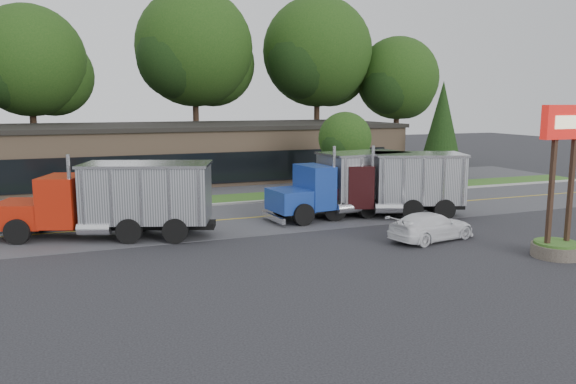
% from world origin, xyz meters
% --- Properties ---
extents(ground, '(140.00, 140.00, 0.00)m').
position_xyz_m(ground, '(0.00, 0.00, 0.00)').
color(ground, '#38383D').
rests_on(ground, ground).
extents(road, '(60.00, 8.00, 0.02)m').
position_xyz_m(road, '(0.00, 9.00, 0.00)').
color(road, '#5A5A5F').
rests_on(road, ground).
extents(center_line, '(60.00, 0.12, 0.01)m').
position_xyz_m(center_line, '(0.00, 9.00, 0.00)').
color(center_line, gold).
rests_on(center_line, ground).
extents(curb, '(60.00, 0.30, 0.12)m').
position_xyz_m(curb, '(0.00, 13.20, 0.00)').
color(curb, '#9E9E99').
rests_on(curb, ground).
extents(grass_verge, '(60.00, 3.40, 0.03)m').
position_xyz_m(grass_verge, '(0.00, 15.00, 0.00)').
color(grass_verge, '#2D6020').
rests_on(grass_verge, ground).
extents(far_parking, '(60.00, 7.00, 0.02)m').
position_xyz_m(far_parking, '(0.00, 20.00, 0.00)').
color(far_parking, '#5A5A5F').
rests_on(far_parking, ground).
extents(strip_mall, '(32.00, 12.00, 4.00)m').
position_xyz_m(strip_mall, '(2.00, 26.00, 2.00)').
color(strip_mall, '#896C54').
rests_on(strip_mall, ground).
extents(bilo_sign, '(2.20, 1.90, 5.95)m').
position_xyz_m(bilo_sign, '(10.50, -2.50, 2.02)').
color(bilo_sign, '#6B6054').
rests_on(bilo_sign, ground).
extents(tree_far_b, '(9.87, 9.29, 14.08)m').
position_xyz_m(tree_far_b, '(-9.85, 34.12, 8.99)').
color(tree_far_b, '#382619').
rests_on(tree_far_b, ground).
extents(tree_far_c, '(11.47, 10.80, 16.36)m').
position_xyz_m(tree_far_c, '(4.17, 34.14, 10.44)').
color(tree_far_c, '#382619').
rests_on(tree_far_c, ground).
extents(tree_far_d, '(11.39, 10.72, 16.25)m').
position_xyz_m(tree_far_d, '(16.17, 33.14, 10.37)').
color(tree_far_d, '#382619').
rests_on(tree_far_d, ground).
extents(tree_far_e, '(8.77, 8.25, 12.51)m').
position_xyz_m(tree_far_e, '(24.13, 31.11, 7.98)').
color(tree_far_e, '#382619').
rests_on(tree_far_e, ground).
extents(evergreen_right, '(3.37, 3.37, 7.66)m').
position_xyz_m(evergreen_right, '(20.00, 18.00, 4.20)').
color(evergreen_right, '#382619').
rests_on(evergreen_right, ground).
extents(tree_verge, '(3.79, 3.56, 5.40)m').
position_xyz_m(tree_verge, '(10.06, 15.05, 3.43)').
color(tree_verge, '#382619').
rests_on(tree_verge, ground).
extents(dump_truck_red, '(9.71, 5.51, 3.36)m').
position_xyz_m(dump_truck_red, '(-5.32, 7.04, 1.81)').
color(dump_truck_red, black).
rests_on(dump_truck_red, ground).
extents(dump_truck_blue, '(7.90, 3.40, 3.36)m').
position_xyz_m(dump_truck_blue, '(6.44, 7.75, 1.80)').
color(dump_truck_blue, black).
rests_on(dump_truck_blue, ground).
extents(dump_truck_maroon, '(8.28, 4.97, 3.36)m').
position_xyz_m(dump_truck_maroon, '(8.83, 6.62, 1.80)').
color(dump_truck_maroon, black).
rests_on(dump_truck_maroon, ground).
extents(rally_car, '(4.50, 2.53, 1.23)m').
position_xyz_m(rally_car, '(7.50, 1.56, 0.61)').
color(rally_car, white).
rests_on(rally_car, ground).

